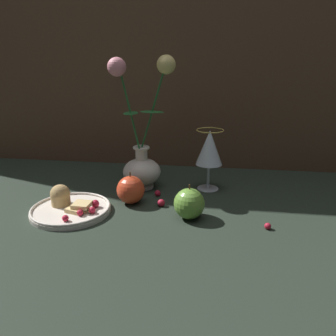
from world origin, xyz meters
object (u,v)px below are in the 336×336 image
Objects in this scene: plate_with_pastries at (69,206)px; apple_beside_vase at (131,190)px; wine_glass at (209,150)px; apple_near_glass at (189,204)px; vase at (142,152)px.

apple_beside_vase is (0.14, 0.08, 0.02)m from plate_with_pastries.
wine_glass is 2.06× the size of apple_near_glass.
vase reaches higher than apple_beside_vase.
wine_glass is (0.34, 0.21, 0.10)m from plate_with_pastries.
plate_with_pastries is 2.28× the size of apple_beside_vase.
wine_glass is 0.22m from apple_near_glass.
wine_glass reaches higher than plate_with_pastries.
vase is 4.36× the size of apple_beside_vase.
vase is 2.12× the size of wine_glass.
vase reaches higher than plate_with_pastries.
plate_with_pastries is at bearing -148.52° from wine_glass.
plate_with_pastries is 0.30m from apple_near_glass.
apple_beside_vase is (-0.20, -0.13, -0.08)m from wine_glass.
wine_glass is at bearing 78.75° from apple_near_glass.
vase is at bearing 52.38° from plate_with_pastries.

